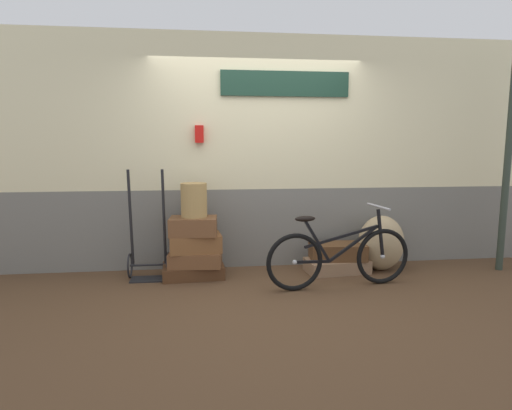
% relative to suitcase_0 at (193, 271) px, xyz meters
% --- Properties ---
extents(ground, '(9.68, 5.20, 0.06)m').
position_rel_suitcase_0_xyz_m(ground, '(0.78, -0.40, -0.10)').
color(ground, '#513823').
extents(station_building, '(7.68, 0.74, 2.79)m').
position_rel_suitcase_0_xyz_m(station_building, '(0.79, 0.45, 1.33)').
color(station_building, slate).
rests_on(station_building, ground).
extents(suitcase_0, '(0.71, 0.47, 0.15)m').
position_rel_suitcase_0_xyz_m(suitcase_0, '(0.00, 0.00, 0.00)').
color(suitcase_0, '#4C2D19').
rests_on(suitcase_0, ground).
extents(suitcase_1, '(0.62, 0.48, 0.16)m').
position_rel_suitcase_0_xyz_m(suitcase_1, '(0.03, -0.02, 0.15)').
color(suitcase_1, brown).
rests_on(suitcase_1, suitcase_0).
extents(suitcase_2, '(0.60, 0.43, 0.19)m').
position_rel_suitcase_0_xyz_m(suitcase_2, '(0.03, -0.02, 0.33)').
color(suitcase_2, brown).
rests_on(suitcase_2, suitcase_1).
extents(suitcase_3, '(0.54, 0.39, 0.20)m').
position_rel_suitcase_0_xyz_m(suitcase_3, '(0.01, -0.04, 0.53)').
color(suitcase_3, brown).
rests_on(suitcase_3, suitcase_2).
extents(suitcase_4, '(0.76, 0.45, 0.15)m').
position_rel_suitcase_0_xyz_m(suitcase_4, '(1.69, -0.01, 0.00)').
color(suitcase_4, '#937051').
rests_on(suitcase_4, ground).
extents(suitcase_5, '(0.67, 0.40, 0.19)m').
position_rel_suitcase_0_xyz_m(suitcase_5, '(1.70, 0.00, 0.17)').
color(suitcase_5, brown).
rests_on(suitcase_5, suitcase_4).
extents(wicker_basket, '(0.29, 0.29, 0.38)m').
position_rel_suitcase_0_xyz_m(wicker_basket, '(0.02, -0.01, 0.82)').
color(wicker_basket, '#A8844C').
rests_on(wicker_basket, suitcase_3).
extents(luggage_trolley, '(0.45, 0.36, 1.23)m').
position_rel_suitcase_0_xyz_m(luggage_trolley, '(-0.50, 0.04, 0.21)').
color(luggage_trolley, black).
rests_on(luggage_trolley, ground).
extents(burlap_sack, '(0.55, 0.47, 0.66)m').
position_rel_suitcase_0_xyz_m(burlap_sack, '(2.24, 0.02, 0.26)').
color(burlap_sack, tan).
rests_on(burlap_sack, ground).
extents(bicycle, '(1.60, 0.46, 0.86)m').
position_rel_suitcase_0_xyz_m(bicycle, '(1.54, -0.54, 0.26)').
color(bicycle, black).
rests_on(bicycle, ground).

